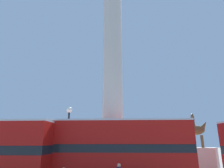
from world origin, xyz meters
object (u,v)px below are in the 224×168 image
Objects in this scene: bus_c at (118,148)px; equestrian_statue at (196,157)px; street_lamp at (67,133)px; monument_column at (112,95)px.

equestrian_statue is (7.88, 5.80, -0.96)m from bus_c.
bus_c is 1.80× the size of equestrian_statue.
street_lamp is at bearing 156.98° from bus_c.
bus_c is at bearing -82.95° from monument_column.
monument_column is 5.94m from bus_c.
equestrian_statue is at bearing 39.13° from bus_c.
street_lamp is at bearing -157.64° from monument_column.
bus_c is 4.79m from street_lamp.
monument_column is 4.17× the size of equestrian_statue.
monument_column is at bearing 99.81° from bus_c.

